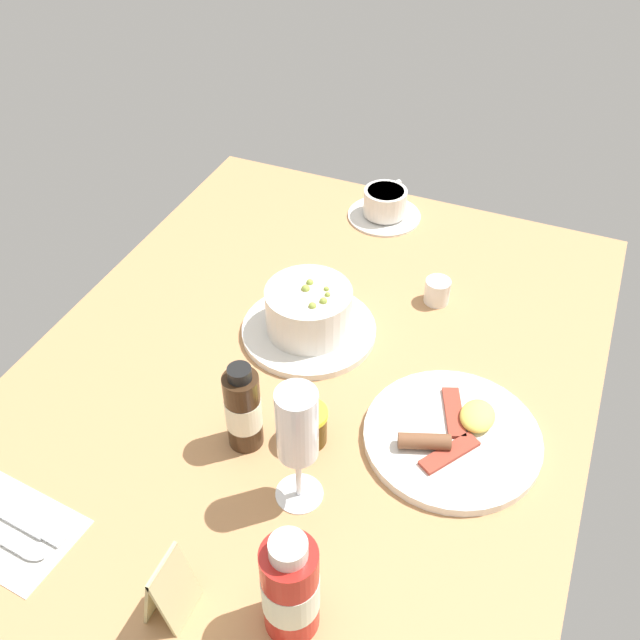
{
  "coord_description": "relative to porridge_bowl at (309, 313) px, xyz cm",
  "views": [
    {
      "loc": [
        68.87,
        31.41,
        78.61
      ],
      "look_at": [
        -3.38,
        1.19,
        8.8
      ],
      "focal_mm": 40.44,
      "sensor_mm": 36.0,
      "label": 1
    }
  ],
  "objects": [
    {
      "name": "cutlery_setting",
      "position": [
        47.26,
        -20.67,
        -3.87
      ],
      "size": [
        13.33,
        20.34,
        0.9
      ],
      "color": "silver",
      "rests_on": "ground_plane"
    },
    {
      "name": "coffee_cup",
      "position": [
        -36.55,
        0.28,
        -1.47
      ],
      "size": [
        14.19,
        14.19,
        5.89
      ],
      "color": "silver",
      "rests_on": "ground_plane"
    },
    {
      "name": "creamer_jug",
      "position": [
        -15.56,
        16.77,
        -1.9
      ],
      "size": [
        4.24,
        5.17,
        4.91
      ],
      "color": "silver",
      "rests_on": "ground_plane"
    },
    {
      "name": "menu_card",
      "position": [
        48.07,
        3.98,
        0.62
      ],
      "size": [
        5.66,
        4.44,
        9.57
      ],
      "color": "tan",
      "rests_on": "ground_plane"
    },
    {
      "name": "breakfast_plate",
      "position": [
        12.45,
        26.95,
        -3.21
      ],
      "size": [
        24.45,
        24.45,
        3.7
      ],
      "color": "silver",
      "rests_on": "ground_plane"
    },
    {
      "name": "sauce_bottle_red",
      "position": [
        44.22,
        17.03,
        3.04
      ],
      "size": [
        6.28,
        6.28,
        15.81
      ],
      "color": "#B21E19",
      "rests_on": "ground_plane"
    },
    {
      "name": "wine_glass",
      "position": [
        28.69,
        11.03,
        8.65
      ],
      "size": [
        6.22,
        6.22,
        19.01
      ],
      "color": "white",
      "rests_on": "ground_plane"
    },
    {
      "name": "jam_jar",
      "position": [
        19.98,
        8.55,
        -1.22
      ],
      "size": [
        5.36,
        5.36,
        5.74
      ],
      "color": "#462F0A",
      "rests_on": "ground_plane"
    },
    {
      "name": "sauce_bottle_brown",
      "position": [
        23.46,
        0.71,
        2.28
      ],
      "size": [
        4.92,
        4.92,
        14.09
      ],
      "color": "#382314",
      "rests_on": "ground_plane"
    },
    {
      "name": "porridge_bowl",
      "position": [
        0.0,
        0.0,
        0.0
      ],
      "size": [
        21.5,
        21.5,
        9.4
      ],
      "color": "silver",
      "rests_on": "ground_plane"
    },
    {
      "name": "ground_plane",
      "position": [
        8.96,
        3.07,
        -5.63
      ],
      "size": [
        110.0,
        84.0,
        3.0
      ],
      "primitive_type": "cube",
      "color": "#B27F51"
    }
  ]
}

